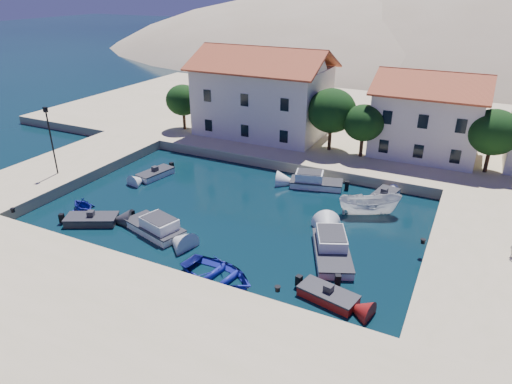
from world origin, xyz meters
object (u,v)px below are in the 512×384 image
building_left (263,90)px  rowboat_south (218,279)px  cabin_cruiser_south (154,226)px  cabin_cruiser_east (332,251)px  boat_east (369,214)px  building_mid (429,113)px  lamppost (50,134)px

building_left → rowboat_south: bearing=-70.2°
cabin_cruiser_south → cabin_cruiser_east: 13.26m
boat_east → cabin_cruiser_east: bearing=148.2°
building_mid → cabin_cruiser_south: size_ratio=1.94×
building_left → cabin_cruiser_east: (15.24, -20.80, -5.46)m
cabin_cruiser_east → cabin_cruiser_south: bearing=77.6°
rowboat_south → cabin_cruiser_east: size_ratio=0.85×
building_left → boat_east: building_left is taller
rowboat_south → boat_east: bearing=-17.3°
building_left → boat_east: 21.73m
lamppost → boat_east: bearing=13.4°
cabin_cruiser_south → rowboat_south: size_ratio=1.04×
building_left → cabin_cruiser_east: building_left is taller
building_left → boat_east: (16.01, -13.44, -5.94)m
lamppost → cabin_cruiser_south: bearing=-14.1°
building_left → building_mid: 18.04m
rowboat_south → cabin_cruiser_east: (5.69, 5.70, 0.48)m
cabin_cruiser_east → boat_east: bearing=-29.8°
rowboat_south → building_left: bearing=28.9°
building_mid → boat_east: (-1.99, -14.44, -5.22)m
building_left → rowboat_south: building_left is taller
rowboat_south → boat_east: (6.45, 13.06, 0.00)m
rowboat_south → cabin_cruiser_east: bearing=-35.9°
rowboat_south → boat_east: size_ratio=1.04×
lamppost → cabin_cruiser_east: lamppost is taller
boat_east → building_mid: bearing=-33.7°
cabin_cruiser_south → cabin_cruiser_east: size_ratio=0.89×
lamppost → cabin_cruiser_south: size_ratio=1.15×
building_left → boat_east: size_ratio=2.95×
cabin_cruiser_south → boat_east: cabin_cruiser_south is taller
lamppost → boat_east: lamppost is taller
lamppost → rowboat_south: 22.54m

